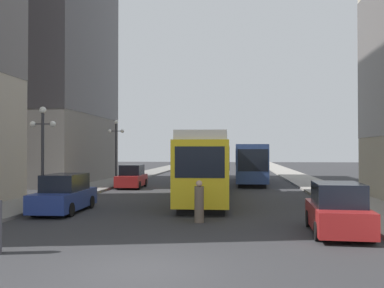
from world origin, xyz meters
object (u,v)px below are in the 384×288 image
at_px(parked_car_right_far, 338,210).
at_px(lamp_post_left_near, 43,139).
at_px(streetcar, 207,165).
at_px(parked_car_left_near, 64,194).
at_px(pedestrian_crossing_far, 199,203).
at_px(transit_bus, 250,162).
at_px(lamp_post_left_far, 116,142).
at_px(parked_car_left_mid, 132,177).

relative_size(parked_car_right_far, lamp_post_left_near, 0.85).
bearing_deg(lamp_post_left_near, streetcar, 28.48).
height_order(parked_car_left_near, pedestrian_crossing_far, parked_car_left_near).
relative_size(transit_bus, pedestrian_crossing_far, 7.21).
distance_m(parked_car_left_near, lamp_post_left_near, 3.71).
bearing_deg(streetcar, transit_bus, 76.30).
bearing_deg(pedestrian_crossing_far, streetcar, 144.45).
distance_m(lamp_post_left_near, lamp_post_left_far, 13.92).
distance_m(parked_car_right_far, lamp_post_left_near, 15.20).
distance_m(streetcar, parked_car_left_mid, 9.75).
xyz_separation_m(pedestrian_crossing_far, lamp_post_left_near, (-8.61, 4.07, 2.73)).
height_order(parked_car_right_far, lamp_post_left_near, lamp_post_left_near).
relative_size(transit_bus, parked_car_right_far, 2.87).
height_order(streetcar, parked_car_left_near, streetcar).
xyz_separation_m(parked_car_left_mid, pedestrian_crossing_far, (6.71, -15.80, -0.04)).
height_order(pedestrian_crossing_far, lamp_post_left_near, lamp_post_left_near).
height_order(streetcar, lamp_post_left_near, lamp_post_left_near).
height_order(parked_car_left_near, parked_car_left_mid, same).
xyz_separation_m(transit_bus, lamp_post_left_near, (-11.36, -17.95, 1.59)).
distance_m(streetcar, parked_car_right_far, 11.90).
height_order(pedestrian_crossing_far, lamp_post_left_far, lamp_post_left_far).
xyz_separation_m(transit_bus, parked_car_left_near, (-9.46, -19.65, -1.10)).
xyz_separation_m(pedestrian_crossing_far, lamp_post_left_far, (-8.61, 17.99, 2.90)).
bearing_deg(parked_car_left_near, transit_bus, 63.03).
bearing_deg(transit_bus, lamp_post_left_far, -160.75).
bearing_deg(lamp_post_left_near, parked_car_left_near, -41.83).
height_order(parked_car_right_far, lamp_post_left_far, lamp_post_left_far).
xyz_separation_m(parked_car_left_mid, lamp_post_left_near, (-1.90, -11.73, 2.69)).
bearing_deg(pedestrian_crossing_far, parked_car_left_near, -146.58).
height_order(streetcar, parked_car_right_far, streetcar).
relative_size(transit_bus, parked_car_left_near, 2.63).
bearing_deg(streetcar, parked_car_right_far, -64.41).
height_order(transit_bus, parked_car_left_near, transit_bus).
bearing_deg(pedestrian_crossing_far, transit_bus, 135.78).
distance_m(parked_car_left_near, pedestrian_crossing_far, 7.12).
relative_size(parked_car_left_near, parked_car_left_mid, 1.10).
bearing_deg(parked_car_left_near, parked_car_right_far, -21.39).
bearing_deg(lamp_post_left_far, transit_bus, 19.53).
bearing_deg(parked_car_left_mid, transit_bus, 31.57).
relative_size(parked_car_left_mid, pedestrian_crossing_far, 2.49).
bearing_deg(parked_car_left_mid, streetcar, -49.73).
height_order(parked_car_left_near, lamp_post_left_far, lamp_post_left_far).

